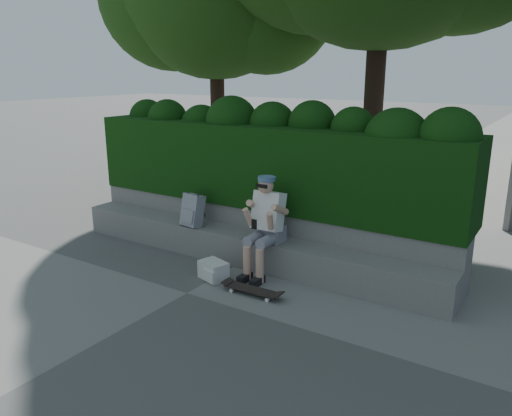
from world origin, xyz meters
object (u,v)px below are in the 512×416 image
Objects in this scene: person at (266,222)px; backpack_ground at (214,270)px; skateboard at (252,290)px; backpack_plaid at (193,210)px.

person is 3.64× the size of backpack_ground.
skateboard is 1.83m from backpack_plaid.
backpack_plaid is 1.18m from backpack_ground.
skateboard is at bearing -72.41° from person.
skateboard is (0.21, -0.65, -0.69)m from person.
skateboard is at bearing -15.53° from backpack_plaid.
skateboard is 0.73m from backpack_ground.
backpack_ground is (0.84, -0.60, -0.57)m from backpack_plaid.
skateboard is 1.54× the size of backpack_plaid.
person is at bearing 105.57° from skateboard.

